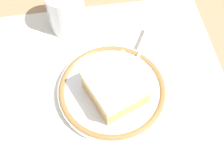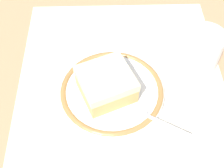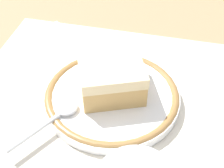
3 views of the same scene
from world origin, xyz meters
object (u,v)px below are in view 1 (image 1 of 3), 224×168
at_px(cake_slice, 116,87).
at_px(cup, 67,12).
at_px(plate, 112,91).
at_px(spoon, 138,56).
at_px(napkin, 196,137).

height_order(cake_slice, cup, cup).
height_order(plate, cup, cup).
height_order(cake_slice, spoon, cake_slice).
height_order(cup, napkin, cup).
relative_size(cup, napkin, 0.70).
bearing_deg(napkin, cake_slice, -37.73).
relative_size(cake_slice, cup, 1.32).
relative_size(cake_slice, spoon, 1.10).
bearing_deg(cake_slice, plate, -67.31).
xyz_separation_m(plate, cake_slice, (-0.00, 0.01, 0.03)).
height_order(spoon, cup, cup).
height_order(spoon, napkin, spoon).
relative_size(plate, spoon, 1.84).
relative_size(cake_slice, napkin, 0.93).
distance_m(cake_slice, napkin, 0.17).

